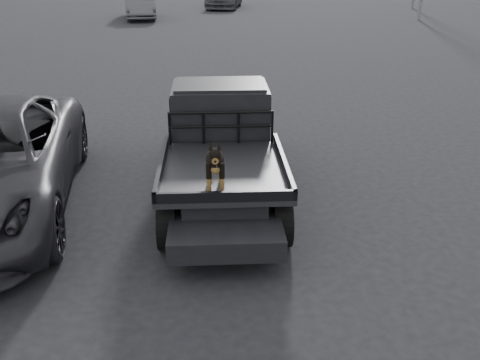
{
  "coord_description": "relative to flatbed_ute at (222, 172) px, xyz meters",
  "views": [
    {
      "loc": [
        0.42,
        -7.05,
        4.06
      ],
      "look_at": [
        0.77,
        -0.6,
        1.23
      ],
      "focal_mm": 40.0,
      "sensor_mm": 36.0,
      "label": 1
    }
  ],
  "objects": [
    {
      "name": "headache_rack",
      "position": [
        0.0,
        0.2,
        0.74
      ],
      "size": [
        1.8,
        0.08,
        0.55
      ],
      "primitive_type": null,
      "color": "black",
      "rests_on": "flatbed_ute"
    },
    {
      "name": "ground",
      "position": [
        -0.57,
        -1.5,
        -0.46
      ],
      "size": [
        120.0,
        120.0,
        0.0
      ],
      "primitive_type": "plane",
      "color": "black",
      "rests_on": "ground"
    },
    {
      "name": "flatbed_ute",
      "position": [
        0.0,
        0.0,
        0.0
      ],
      "size": [
        2.0,
        5.4,
        0.92
      ],
      "primitive_type": null,
      "color": "black",
      "rests_on": "ground"
    },
    {
      "name": "ute_cab",
      "position": [
        0.0,
        0.95,
        0.9
      ],
      "size": [
        1.72,
        1.3,
        0.88
      ],
      "primitive_type": null,
      "color": "black",
      "rests_on": "flatbed_ute"
    },
    {
      "name": "dog",
      "position": [
        -0.12,
        -1.67,
        0.83
      ],
      "size": [
        0.32,
        0.6,
        0.74
      ],
      "primitive_type": null,
      "color": "black",
      "rests_on": "flatbed_ute"
    },
    {
      "name": "distant_car_a",
      "position": [
        -4.4,
        25.59,
        0.33
      ],
      "size": [
        2.44,
        5.03,
        1.59
      ],
      "primitive_type": "imported",
      "rotation": [
        0.0,
        0.0,
        0.16
      ],
      "color": "#4D4D52",
      "rests_on": "ground"
    }
  ]
}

